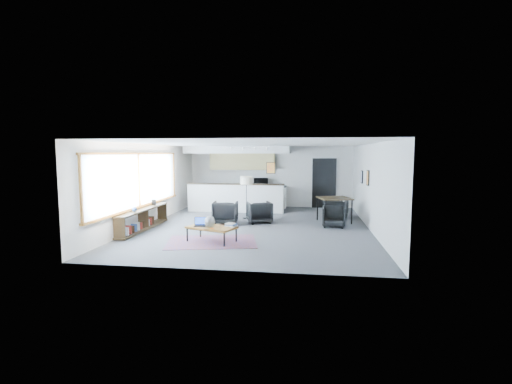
# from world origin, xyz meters

# --- Properties ---
(room) EXTENTS (7.02, 9.02, 2.62)m
(room) POSITION_xyz_m (0.00, 0.00, 1.30)
(room) COLOR #48484B
(room) RESTS_ON ground
(window) EXTENTS (0.10, 5.95, 1.66)m
(window) POSITION_xyz_m (-3.46, -0.90, 1.46)
(window) COLOR #8CBFFF
(window) RESTS_ON room
(console) EXTENTS (0.35, 3.00, 0.80)m
(console) POSITION_xyz_m (-3.30, -1.05, 0.33)
(console) COLOR #2E2110
(console) RESTS_ON floor
(kitchenette) EXTENTS (4.20, 1.96, 2.60)m
(kitchenette) POSITION_xyz_m (-1.20, 3.71, 1.38)
(kitchenette) COLOR white
(kitchenette) RESTS_ON floor
(doorway) EXTENTS (1.10, 0.12, 2.15)m
(doorway) POSITION_xyz_m (2.30, 4.42, 1.07)
(doorway) COLOR black
(doorway) RESTS_ON room
(track_light) EXTENTS (1.60, 0.07, 0.15)m
(track_light) POSITION_xyz_m (-0.59, 2.20, 2.53)
(track_light) COLOR silver
(track_light) RESTS_ON room
(wall_art_lower) EXTENTS (0.03, 0.38, 0.48)m
(wall_art_lower) POSITION_xyz_m (3.47, 0.40, 1.55)
(wall_art_lower) COLOR black
(wall_art_lower) RESTS_ON room
(wall_art_upper) EXTENTS (0.03, 0.34, 0.44)m
(wall_art_upper) POSITION_xyz_m (3.47, 1.70, 1.50)
(wall_art_upper) COLOR black
(wall_art_upper) RESTS_ON room
(kilim_rug) EXTENTS (2.57, 2.02, 0.01)m
(kilim_rug) POSITION_xyz_m (-0.85, -2.23, 0.01)
(kilim_rug) COLOR #5F374A
(kilim_rug) RESTS_ON floor
(coffee_table) EXTENTS (1.40, 1.06, 0.41)m
(coffee_table) POSITION_xyz_m (-0.85, -2.23, 0.38)
(coffee_table) COLOR brown
(coffee_table) RESTS_ON floor
(laptop) EXTENTS (0.34, 0.30, 0.22)m
(laptop) POSITION_xyz_m (-1.18, -2.14, 0.47)
(laptop) COLOR black
(laptop) RESTS_ON coffee_table
(ceramic_pot) EXTENTS (0.28, 0.28, 0.28)m
(ceramic_pot) POSITION_xyz_m (-0.89, -2.26, 0.55)
(ceramic_pot) COLOR gray
(ceramic_pot) RESTS_ON coffee_table
(book_stack) EXTENTS (0.35, 0.31, 0.09)m
(book_stack) POSITION_xyz_m (-0.35, -2.14, 0.45)
(book_stack) COLOR silver
(book_stack) RESTS_ON coffee_table
(coaster) EXTENTS (0.10, 0.10, 0.01)m
(coaster) POSITION_xyz_m (-0.77, -2.50, 0.41)
(coaster) COLOR #E5590C
(coaster) RESTS_ON coffee_table
(armchair_left) EXTENTS (0.86, 0.82, 0.81)m
(armchair_left) POSITION_xyz_m (-1.06, 0.31, 0.41)
(armchair_left) COLOR black
(armchair_left) RESTS_ON floor
(armchair_right) EXTENTS (0.96, 0.93, 0.78)m
(armchair_right) POSITION_xyz_m (0.03, 0.60, 0.39)
(armchair_right) COLOR black
(armchair_right) RESTS_ON floor
(floor_lamp) EXTENTS (0.56, 0.56, 1.50)m
(floor_lamp) POSITION_xyz_m (-0.53, 1.41, 1.30)
(floor_lamp) COLOR black
(floor_lamp) RESTS_ON floor
(dining_table) EXTENTS (1.23, 1.23, 0.84)m
(dining_table) POSITION_xyz_m (2.51, 1.07, 0.76)
(dining_table) COLOR #2E2110
(dining_table) RESTS_ON floor
(dining_chair_near) EXTENTS (0.62, 0.58, 0.61)m
(dining_chair_near) POSITION_xyz_m (2.44, 0.24, 0.30)
(dining_chair_near) COLOR black
(dining_chair_near) RESTS_ON floor
(dining_chair_far) EXTENTS (0.77, 0.74, 0.65)m
(dining_chair_far) POSITION_xyz_m (2.62, 1.73, 0.32)
(dining_chair_far) COLOR black
(dining_chair_far) RESTS_ON floor
(microwave) EXTENTS (0.64, 0.42, 0.40)m
(microwave) POSITION_xyz_m (-0.37, 4.15, 1.13)
(microwave) COLOR black
(microwave) RESTS_ON kitchenette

